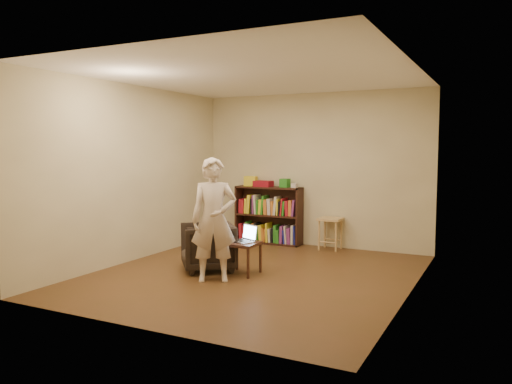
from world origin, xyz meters
The scene contains 15 objects.
floor centered at (0.00, 0.00, 0.00)m, with size 4.50×4.50×0.00m, color #4C3418.
ceiling centered at (0.00, 0.00, 2.60)m, with size 4.50×4.50×0.00m, color white.
wall_back centered at (0.00, 2.25, 1.30)m, with size 4.00×4.00×0.00m, color beige.
wall_left centered at (-2.00, 0.00, 1.30)m, with size 4.50×4.50×0.00m, color beige.
wall_right centered at (2.00, 0.00, 1.30)m, with size 4.50×4.50×0.00m, color beige.
bookshelf centered at (-0.77, 2.09, 0.44)m, with size 1.20×0.30×1.00m.
box_yellow centered at (-1.13, 2.10, 1.09)m, with size 0.21×0.15×0.17m, color yellow.
red_cloth centered at (-0.86, 2.05, 1.05)m, with size 0.31×0.22×0.10m, color maroon.
box_green centered at (-0.46, 2.09, 1.07)m, with size 0.15×0.15×0.15m, color #287C21.
box_white centered at (-0.28, 2.07, 1.04)m, with size 0.09×0.09×0.07m, color beige.
stool centered at (0.38, 2.03, 0.43)m, with size 0.36×0.36×0.53m.
armchair centered at (-0.68, -0.05, 0.32)m, with size 0.69×0.71×0.64m, color black.
side_table centered at (-0.16, -0.03, 0.35)m, with size 0.42×0.42×0.43m.
laptop centered at (-0.14, 0.04, 0.48)m, with size 0.38×0.35×0.23m.
person centered at (-0.31, -0.50, 0.78)m, with size 0.57×0.37×1.56m, color beige.
Camera 1 is at (2.94, -5.79, 1.67)m, focal length 35.00 mm.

